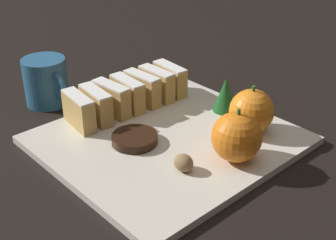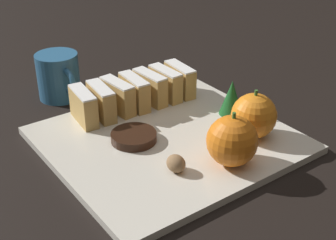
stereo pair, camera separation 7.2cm
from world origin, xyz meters
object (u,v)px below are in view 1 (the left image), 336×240
Objects in this scene: orange_far at (237,137)px; coffee_mug at (46,82)px; walnut at (184,163)px; chocolate_cookie at (135,139)px; orange_near at (251,111)px.

orange_far is 0.38m from coffee_mug.
walnut is 0.28× the size of coffee_mug.
chocolate_cookie is 0.66× the size of coffee_mug.
orange_near is 0.09m from orange_far.
coffee_mug is at bearing -165.51° from orange_far.
orange_near is at bearing 58.58° from chocolate_cookie.
orange_near reaches higher than chocolate_cookie.
walnut is at bearing -87.50° from orange_near.
orange_far is at bearing 30.61° from chocolate_cookie.
chocolate_cookie is 0.24m from coffee_mug.
coffee_mug is (-0.37, -0.09, -0.01)m from orange_far.
orange_far is 0.75× the size of coffee_mug.
coffee_mug is (-0.34, -0.02, 0.02)m from walnut.
coffee_mug is (-0.23, -0.02, 0.02)m from chocolate_cookie.
chocolate_cookie is (-0.10, -0.00, -0.01)m from walnut.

